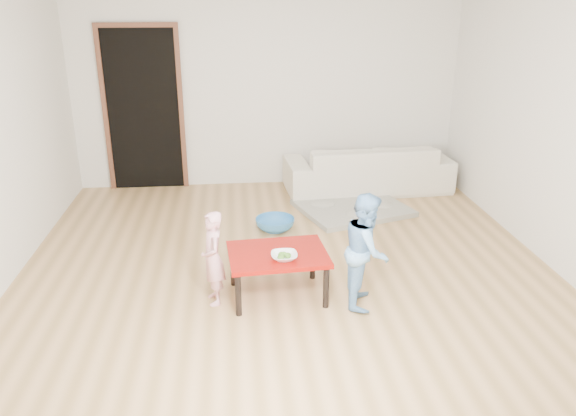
{
  "coord_description": "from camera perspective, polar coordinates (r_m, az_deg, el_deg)",
  "views": [
    {
      "loc": [
        -0.46,
        -4.84,
        2.44
      ],
      "look_at": [
        0.0,
        -0.2,
        0.65
      ],
      "focal_mm": 35.0,
      "sensor_mm": 36.0,
      "label": 1
    }
  ],
  "objects": [
    {
      "name": "floor",
      "position": [
        5.45,
        -0.21,
        -5.64
      ],
      "size": [
        5.0,
        5.0,
        0.01
      ],
      "primitive_type": "cube",
      "color": "#9E7843",
      "rests_on": "ground"
    },
    {
      "name": "back_wall",
      "position": [
        7.45,
        -2.1,
        12.18
      ],
      "size": [
        5.0,
        0.02,
        2.6
      ],
      "primitive_type": "cube",
      "color": "white",
      "rests_on": "floor"
    },
    {
      "name": "right_wall",
      "position": [
        5.79,
        25.46,
        7.61
      ],
      "size": [
        0.02,
        5.0,
        2.6
      ],
      "primitive_type": "cube",
      "color": "white",
      "rests_on": "floor"
    },
    {
      "name": "doorway",
      "position": [
        7.55,
        -14.44,
        9.54
      ],
      "size": [
        1.02,
        0.08,
        2.11
      ],
      "primitive_type": null,
      "color": "brown",
      "rests_on": "back_wall"
    },
    {
      "name": "sofa",
      "position": [
        7.42,
        8.08,
        4.1
      ],
      "size": [
        2.17,
        0.97,
        0.62
      ],
      "primitive_type": "imported",
      "rotation": [
        0.0,
        0.0,
        3.21
      ],
      "color": "silver",
      "rests_on": "floor"
    },
    {
      "name": "cushion",
      "position": [
        7.19,
        6.07,
        4.96
      ],
      "size": [
        0.49,
        0.45,
        0.12
      ],
      "primitive_type": "cube",
      "rotation": [
        0.0,
        0.0,
        -0.08
      ],
      "color": "orange",
      "rests_on": "sofa"
    },
    {
      "name": "red_table",
      "position": [
        4.81,
        -1.05,
        -6.73
      ],
      "size": [
        0.87,
        0.68,
        0.41
      ],
      "primitive_type": null,
      "rotation": [
        0.0,
        0.0,
        0.07
      ],
      "color": "maroon",
      "rests_on": "floor"
    },
    {
      "name": "bowl",
      "position": [
        4.58,
        -0.39,
        -4.93
      ],
      "size": [
        0.22,
        0.22,
        0.05
      ],
      "primitive_type": "imported",
      "color": "white",
      "rests_on": "red_table"
    },
    {
      "name": "broccoli",
      "position": [
        4.58,
        -0.39,
        -4.92
      ],
      "size": [
        0.12,
        0.12,
        0.06
      ],
      "primitive_type": null,
      "color": "#2D5919",
      "rests_on": "red_table"
    },
    {
      "name": "child_pink",
      "position": [
        4.67,
        -7.63,
        -5.09
      ],
      "size": [
        0.25,
        0.33,
        0.81
      ],
      "primitive_type": "imported",
      "rotation": [
        0.0,
        0.0,
        -1.37
      ],
      "color": "#EB6B7C",
      "rests_on": "floor"
    },
    {
      "name": "child_blue",
      "position": [
        4.63,
        7.99,
        -4.23
      ],
      "size": [
        0.48,
        0.55,
        0.97
      ],
      "primitive_type": "imported",
      "rotation": [
        0.0,
        0.0,
        1.3
      ],
      "color": "#5F99DD",
      "rests_on": "floor"
    },
    {
      "name": "basin",
      "position": [
        6.17,
        -1.33,
        -1.64
      ],
      "size": [
        0.43,
        0.43,
        0.13
      ],
      "primitive_type": "imported",
      "color": "#3179B9",
      "rests_on": "floor"
    },
    {
      "name": "blanket",
      "position": [
        6.77,
        6.57,
        0.0
      ],
      "size": [
        1.45,
        1.32,
        0.06
      ],
      "primitive_type": null,
      "rotation": [
        0.0,
        0.0,
        0.31
      ],
      "color": "#999787",
      "rests_on": "floor"
    }
  ]
}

